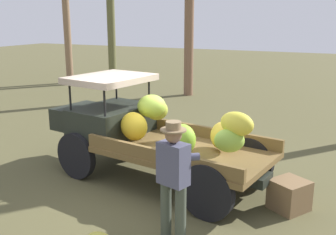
# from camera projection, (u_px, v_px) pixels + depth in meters

# --- Properties ---
(ground_plane) EXTENTS (60.00, 60.00, 0.00)m
(ground_plane) POSITION_uv_depth(u_px,v_px,m) (144.00, 184.00, 7.28)
(ground_plane) COLOR brown
(truck) EXTENTS (4.61, 2.32, 1.88)m
(truck) POSITION_uv_depth(u_px,v_px,m) (143.00, 131.00, 7.39)
(truck) COLOR black
(truck) RESTS_ON ground
(farmer) EXTENTS (0.54, 0.50, 1.70)m
(farmer) POSITION_uv_depth(u_px,v_px,m) (174.00, 175.00, 5.18)
(farmer) COLOR #424A3E
(farmer) RESTS_ON ground
(wooden_crate) EXTENTS (0.70, 0.71, 0.49)m
(wooden_crate) POSITION_uv_depth(u_px,v_px,m) (289.00, 195.00, 6.26)
(wooden_crate) COLOR brown
(wooden_crate) RESTS_ON ground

